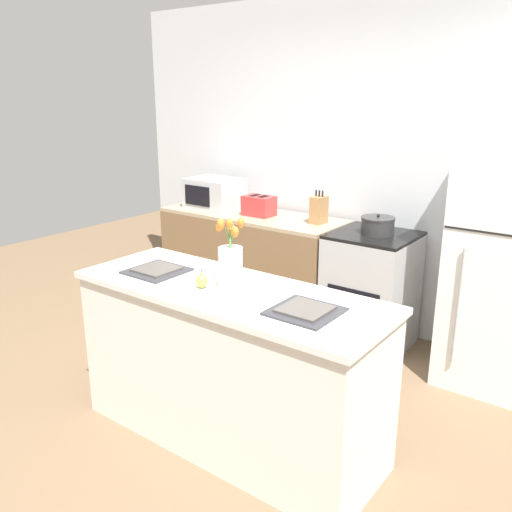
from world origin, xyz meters
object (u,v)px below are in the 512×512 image
Objects in this scene: flower_vase at (230,264)px; pear_figurine at (202,280)px; plate_setting_left at (157,270)px; knife_block at (319,210)px; microwave at (214,193)px; plate_setting_right at (305,311)px; toaster at (259,206)px; cooking_pot at (378,225)px; refrigerator at (509,257)px; stove_range at (371,291)px.

pear_figurine is (-0.14, -0.08, -0.10)m from flower_vase.
plate_setting_left is (-0.53, -0.04, -0.13)m from flower_vase.
flower_vase is 1.48× the size of knife_block.
microwave is (-1.51, 1.60, -0.02)m from flower_vase.
toaster is at bearing 132.40° from plate_setting_right.
toaster is 0.58× the size of microwave.
plate_setting_right is 1.69m from cooking_pot.
plate_setting_right is 1.23× the size of cooking_pot.
refrigerator is 5.82× the size of plate_setting_right.
knife_block reaches higher than pear_figurine.
refrigerator is 3.77× the size of microwave.
plate_setting_left is at bearing -74.12° from toaster.
cooking_pot is (-0.39, 1.65, 0.04)m from plate_setting_right.
stove_range is 2.94× the size of plate_setting_right.
cooking_pot reaches higher than pear_figurine.
flower_vase is at bearing -92.88° from stove_range.
plate_setting_right reaches higher than stove_range.
toaster reaches higher than cooking_pot.
toaster is at bearing 105.88° from plate_setting_left.
pear_figurine is 1.70m from cooking_pot.
cooking_pot is at bearing 24.94° from stove_range.
plate_setting_left is (-0.61, -1.64, 0.48)m from stove_range.
pear_figurine is at bearing -97.92° from cooking_pot.
cooking_pot is at bearing 103.35° from plate_setting_right.
refrigerator is 2.55m from microwave.
plate_setting_left is at bearing -133.59° from refrigerator.
flower_vase is 1.87m from toaster.
toaster is at bearing -1.77° from microwave.
refrigerator reaches higher than microwave.
flower_vase reaches higher than pear_figurine.
cooking_pot is (0.23, 1.69, 0.01)m from pear_figurine.
pear_figurine is 0.34× the size of plate_setting_left.
knife_block reaches higher than toaster.
flower_vase is at bearing -75.34° from knife_block.
toaster is 0.56m from knife_block.
refrigerator is 7.14× the size of cooking_pot.
cooking_pot reaches higher than plate_setting_left.
plate_setting_right is 2.20m from toaster.
plate_setting_right is at bearing -76.65° from cooking_pot.
plate_setting_right is 2.59m from microwave.
cooking_pot is at bearing 1.35° from toaster.
plate_setting_left is at bearing -110.41° from stove_range.
plate_setting_left is 1.00× the size of plate_setting_right.
plate_setting_left is 0.65× the size of microwave.
plate_setting_left is (-1.56, -1.64, 0.03)m from refrigerator.
pear_figurine is at bearing -6.13° from plate_setting_left.
stove_range is 3.60× the size of cooking_pot.
stove_range is 1.75m from plate_setting_right.
cooking_pot is at bearing 82.08° from pear_figurine.
stove_range is 3.26× the size of toaster.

